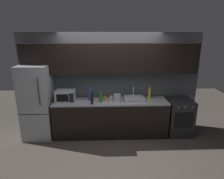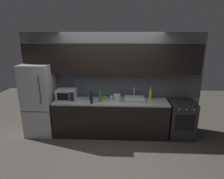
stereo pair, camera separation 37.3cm
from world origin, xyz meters
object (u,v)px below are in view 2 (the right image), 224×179
at_px(wine_bottle_yellow, 150,94).
at_px(wine_bottle_blue, 90,94).
at_px(wine_bottle_dark, 91,98).
at_px(mug_amber, 105,98).
at_px(refrigerator, 40,100).
at_px(kettle, 117,98).
at_px(microwave, 67,94).
at_px(wine_bottle_green, 100,97).
at_px(mug_clear, 111,98).
at_px(oven_range, 181,119).

bearing_deg(wine_bottle_yellow, wine_bottle_blue, -176.40).
height_order(wine_bottle_dark, wine_bottle_blue, wine_bottle_blue).
bearing_deg(mug_amber, refrigerator, -178.58).
xyz_separation_m(kettle, wine_bottle_yellow, (0.81, 0.19, 0.04)).
height_order(refrigerator, mug_amber, refrigerator).
height_order(microwave, wine_bottle_green, wine_bottle_green).
bearing_deg(mug_amber, mug_clear, 9.01).
distance_m(oven_range, kettle, 1.66).
distance_m(refrigerator, wine_bottle_blue, 1.27).
height_order(kettle, wine_bottle_blue, wine_bottle_blue).
bearing_deg(wine_bottle_yellow, microwave, -176.70).
bearing_deg(refrigerator, microwave, 1.55).
relative_size(refrigerator, kettle, 8.75).
height_order(wine_bottle_blue, mug_clear, wine_bottle_blue).
bearing_deg(oven_range, wine_bottle_blue, 178.82).
xyz_separation_m(wine_bottle_green, mug_clear, (0.26, 0.17, -0.08)).
distance_m(wine_bottle_green, mug_clear, 0.32).
relative_size(refrigerator, oven_range, 1.98).
relative_size(oven_range, mug_clear, 8.93).
height_order(refrigerator, wine_bottle_yellow, refrigerator).
bearing_deg(mug_clear, wine_bottle_dark, -148.30).
height_order(kettle, wine_bottle_green, wine_bottle_green).
xyz_separation_m(microwave, wine_bottle_blue, (0.58, 0.03, 0.02)).
xyz_separation_m(refrigerator, mug_clear, (1.77, 0.07, 0.06)).
distance_m(microwave, mug_clear, 1.10).
xyz_separation_m(wine_bottle_yellow, wine_bottle_green, (-1.21, -0.24, -0.00)).
distance_m(oven_range, wine_bottle_green, 2.05).
bearing_deg(microwave, wine_bottle_blue, 2.54).
bearing_deg(wine_bottle_dark, microwave, 160.24).
relative_size(kettle, wine_bottle_yellow, 0.63).
distance_m(wine_bottle_blue, mug_amber, 0.36).
distance_m(kettle, wine_bottle_yellow, 0.84).
relative_size(microwave, wine_bottle_dark, 1.38).
relative_size(wine_bottle_blue, mug_amber, 3.96).
distance_m(wine_bottle_green, mug_amber, 0.19).
relative_size(refrigerator, wine_bottle_yellow, 5.55).
relative_size(oven_range, wine_bottle_yellow, 2.81).
height_order(wine_bottle_yellow, wine_bottle_green, same).
xyz_separation_m(wine_bottle_green, mug_amber, (0.09, 0.14, -0.08)).
bearing_deg(microwave, wine_bottle_yellow, 3.30).
xyz_separation_m(wine_bottle_blue, wine_bottle_green, (0.25, -0.15, -0.02)).
xyz_separation_m(oven_range, wine_bottle_yellow, (-0.75, 0.14, 0.58)).
xyz_separation_m(microwave, mug_amber, (0.93, 0.02, -0.09)).
bearing_deg(mug_amber, kettle, -17.94).
height_order(kettle, mug_amber, kettle).
distance_m(oven_range, microwave, 2.86).
relative_size(microwave, kettle, 2.26).
height_order(refrigerator, wine_bottle_dark, refrigerator).
relative_size(kettle, mug_amber, 2.20).
height_order(wine_bottle_blue, wine_bottle_green, wine_bottle_blue).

